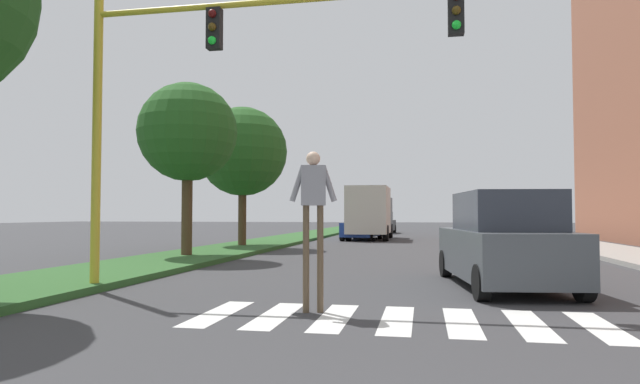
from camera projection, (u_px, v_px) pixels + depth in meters
ground_plane at (416, 241)px, 30.82m from camera, size 140.00×140.00×0.00m
crosswalk at (397, 320)px, 7.79m from camera, size 5.85×2.20×0.01m
median_strip at (282, 240)px, 30.23m from camera, size 3.22×64.00×0.15m
tree_mid at (188, 133)px, 18.46m from camera, size 3.35×3.35×5.83m
tree_far at (243, 152)px, 24.31m from camera, size 3.98×3.98×6.15m
sidewalk_right at (568, 243)px, 27.45m from camera, size 3.00×64.00×0.15m
traffic_light_gantry at (211, 68)px, 10.50m from camera, size 8.36×0.30×6.00m
pedestrian_performer at (313, 205)px, 8.44m from camera, size 0.75×0.32×2.49m
suv_crossing at (504, 242)px, 11.23m from camera, size 2.49×4.80×1.97m
sedan_midblock at (362, 227)px, 31.96m from camera, size 2.13×4.41×1.68m
sedan_distant at (382, 223)px, 43.11m from camera, size 2.04×4.15×1.70m
truck_box_delivery at (370, 212)px, 32.58m from camera, size 2.40×6.20×3.10m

